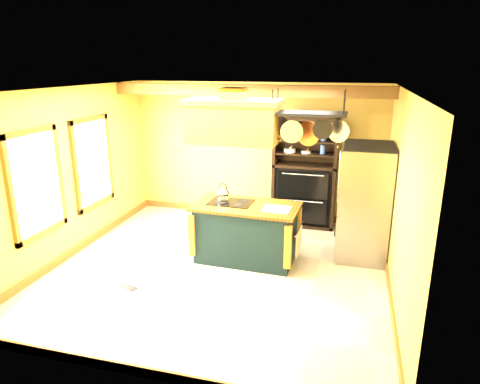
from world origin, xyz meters
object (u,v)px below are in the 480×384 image
at_px(pot_rack, 309,121).
at_px(refrigerator, 364,205).
at_px(range_hood, 234,119).
at_px(hutch, 304,183).
at_px(kitchen_island, 246,232).

distance_m(pot_rack, refrigerator, 1.73).
bearing_deg(range_hood, pot_rack, 0.64).
bearing_deg(hutch, range_hood, -115.77).
distance_m(kitchen_island, hutch, 2.00).
distance_m(range_hood, refrigerator, 2.48).
relative_size(pot_rack, hutch, 0.55).
bearing_deg(hutch, kitchen_island, -110.60).
relative_size(range_hood, hutch, 0.67).
distance_m(kitchen_island, pot_rack, 2.00).
height_order(range_hood, hutch, range_hood).
bearing_deg(hutch, refrigerator, -48.69).
height_order(kitchen_island, hutch, hutch).
relative_size(refrigerator, hutch, 0.86).
bearing_deg(refrigerator, pot_rack, -145.39).
xyz_separation_m(pot_rack, refrigerator, (0.87, 0.60, -1.37)).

